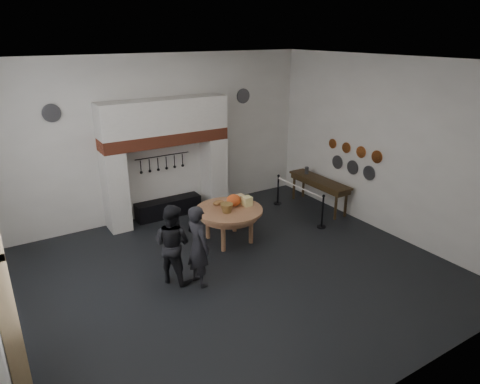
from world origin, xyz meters
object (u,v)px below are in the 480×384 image
iron_range (168,208)px  side_table (320,180)px  work_table (229,210)px  barrier_post_far (278,190)px  visitor_near (198,246)px  barrier_post_near (322,212)px  visitor_far (172,244)px

iron_range → side_table: (4.10, -1.81, 0.62)m
work_table → barrier_post_far: bearing=27.8°
iron_range → visitor_near: visitor_near is taller
barrier_post_near → work_table: bearing=165.3°
visitor_far → work_table: bearing=-96.7°
iron_range → barrier_post_far: (3.22, -0.95, 0.20)m
visitor_far → barrier_post_far: 5.05m
iron_range → barrier_post_near: barrier_post_near is taller
side_table → barrier_post_far: 1.30m
iron_range → barrier_post_far: size_ratio=2.11×
barrier_post_far → iron_range: bearing=163.5°
iron_range → work_table: (0.69, -2.29, 0.59)m
side_table → barrier_post_near: 1.50m
work_table → visitor_near: 2.06m
side_table → barrier_post_near: same height
work_table → visitor_far: (-1.94, -0.97, 0.03)m
visitor_near → side_table: size_ratio=0.81×
barrier_post_near → barrier_post_far: bearing=90.0°
visitor_near → visitor_far: visitor_near is taller
visitor_near → barrier_post_far: visitor_near is taller
visitor_far → side_table: size_ratio=0.79×
barrier_post_far → work_table: bearing=-152.2°
work_table → side_table: size_ratio=0.77×
barrier_post_far → side_table: bearing=-44.4°
barrier_post_near → visitor_far: bearing=-176.1°
iron_range → barrier_post_far: 3.36m
visitor_near → visitor_far: 0.57m
iron_range → work_table: 2.46m
side_table → barrier_post_far: bearing=135.6°
visitor_near → barrier_post_far: 4.91m
side_table → iron_range: bearing=156.1°
iron_range → visitor_near: size_ratio=1.07×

